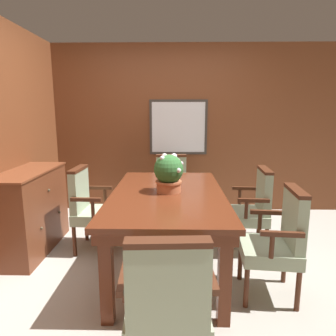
% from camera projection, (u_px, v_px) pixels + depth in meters
% --- Properties ---
extents(ground_plane, '(14.00, 14.00, 0.00)m').
position_uv_depth(ground_plane, '(163.00, 270.00, 2.88)').
color(ground_plane, '#A39E93').
extents(wall_back, '(7.20, 0.08, 2.45)m').
position_uv_depth(wall_back, '(168.00, 130.00, 4.46)').
color(wall_back, brown).
rests_on(wall_back, ground_plane).
extents(dining_table, '(1.04, 1.79, 0.76)m').
position_uv_depth(dining_table, '(168.00, 202.00, 2.81)').
color(dining_table, '#562614').
rests_on(dining_table, ground_plane).
extents(chair_head_far, '(0.52, 0.47, 0.91)m').
position_uv_depth(chair_head_far, '(171.00, 186.00, 4.09)').
color(chair_head_far, '#472314').
rests_on(chair_head_far, ground_plane).
extents(chair_right_far, '(0.48, 0.53, 0.91)m').
position_uv_depth(chair_right_far, '(252.00, 206.00, 3.21)').
color(chair_right_far, '#472314').
rests_on(chair_right_far, ground_plane).
extents(chair_head_near, '(0.52, 0.47, 0.91)m').
position_uv_depth(chair_head_near, '(167.00, 304.00, 1.59)').
color(chair_head_near, '#472314').
rests_on(chair_head_near, ground_plane).
extents(chair_left_far, '(0.46, 0.52, 0.91)m').
position_uv_depth(chair_left_far, '(90.00, 205.00, 3.25)').
color(chair_left_far, '#472314').
rests_on(chair_left_far, ground_plane).
extents(chair_right_near, '(0.49, 0.53, 0.91)m').
position_uv_depth(chair_right_near, '(278.00, 239.00, 2.41)').
color(chair_right_near, '#472314').
rests_on(chair_right_near, ground_plane).
extents(potted_plant, '(0.27, 0.27, 0.36)m').
position_uv_depth(potted_plant, '(169.00, 173.00, 2.77)').
color(potted_plant, '#B2603D').
rests_on(potted_plant, dining_table).
extents(sideboard_cabinet, '(0.45, 1.08, 0.89)m').
position_uv_depth(sideboard_cabinet, '(30.00, 211.00, 3.21)').
color(sideboard_cabinet, brown).
rests_on(sideboard_cabinet, ground_plane).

